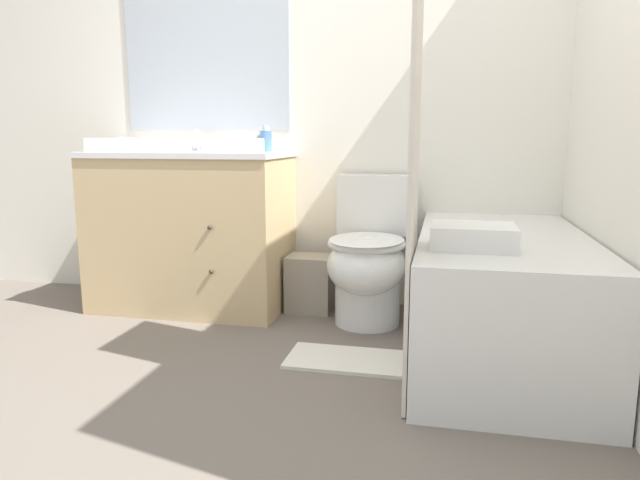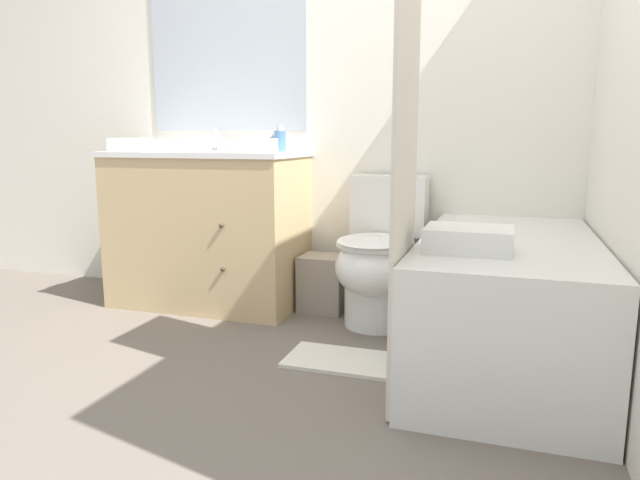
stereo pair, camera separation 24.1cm
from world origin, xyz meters
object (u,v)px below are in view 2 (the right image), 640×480
at_px(soap_dispenser, 280,140).
at_px(hand_towel_folded, 130,144).
at_px(bath_towel_folded, 469,239).
at_px(bath_mat, 345,361).
at_px(vanity_cabinet, 209,227).
at_px(toilet, 379,260).
at_px(sink_faucet, 222,145).
at_px(tissue_box, 270,145).
at_px(bathtub, 506,301).
at_px(wastebasket, 323,283).

xyz_separation_m(soap_dispenser, hand_towel_folded, (-0.83, -0.17, -0.02)).
xyz_separation_m(soap_dispenser, bath_towel_folded, (1.06, -0.78, -0.35)).
bearing_deg(bath_mat, vanity_cabinet, 147.61).
bearing_deg(toilet, sink_faucet, 165.27).
relative_size(bath_towel_folded, bath_mat, 0.62).
distance_m(tissue_box, soap_dispenser, 0.07).
xyz_separation_m(bathtub, tissue_box, (-1.26, 0.45, 0.64)).
distance_m(vanity_cabinet, toilet, 1.02).
bearing_deg(bathtub, wastebasket, 153.77).
height_order(bathtub, soap_dispenser, soap_dispenser).
height_order(hand_towel_folded, bath_mat, hand_towel_folded).
height_order(bathtub, bath_mat, bathtub).
height_order(wastebasket, hand_towel_folded, hand_towel_folded).
height_order(sink_faucet, bath_towel_folded, sink_faucet).
relative_size(wastebasket, tissue_box, 2.30).
bearing_deg(bathtub, toilet, 151.10).
bearing_deg(sink_faucet, hand_towel_folded, -138.56).
distance_m(soap_dispenser, hand_towel_folded, 0.85).
height_order(sink_faucet, toilet, sink_faucet).
distance_m(tissue_box, hand_towel_folded, 0.79).
xyz_separation_m(soap_dispenser, bath_mat, (0.55, -0.65, -0.93)).
bearing_deg(soap_dispenser, bath_mat, -49.55).
bearing_deg(wastebasket, hand_towel_folded, -168.89).
bearing_deg(bath_towel_folded, wastebasket, 135.34).
xyz_separation_m(toilet, bath_towel_folded, (0.48, -0.68, 0.25)).
distance_m(wastebasket, bath_towel_folded, 1.24).
bearing_deg(tissue_box, wastebasket, 4.75).
bearing_deg(hand_towel_folded, sink_faucet, 41.44).
relative_size(bathtub, hand_towel_folded, 6.38).
height_order(toilet, bath_mat, toilet).
xyz_separation_m(sink_faucet, bathtub, (1.64, -0.61, -0.64)).
distance_m(vanity_cabinet, soap_dispenser, 0.66).
bearing_deg(sink_faucet, vanity_cabinet, -90.00).
distance_m(vanity_cabinet, sink_faucet, 0.50).
xyz_separation_m(tissue_box, bath_towel_folded, (1.12, -0.79, -0.33)).
distance_m(wastebasket, bath_mat, 0.77).
distance_m(sink_faucet, hand_towel_folded, 0.52).
relative_size(bathtub, soap_dispenser, 10.05).
distance_m(vanity_cabinet, hand_towel_folded, 0.63).
relative_size(toilet, bathtub, 0.54).
relative_size(tissue_box, bath_mat, 0.27).
height_order(wastebasket, bath_towel_folded, bath_towel_folded).
distance_m(bathtub, wastebasket, 1.09).
bearing_deg(bath_towel_folded, sink_faucet, 147.60).
relative_size(bathtub, tissue_box, 10.40).
relative_size(vanity_cabinet, bathtub, 0.76).
relative_size(vanity_cabinet, hand_towel_folded, 4.87).
bearing_deg(vanity_cabinet, bathtub, -14.42).
xyz_separation_m(bathtub, wastebasket, (-0.97, 0.48, -0.12)).
distance_m(tissue_box, bath_mat, 1.28).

